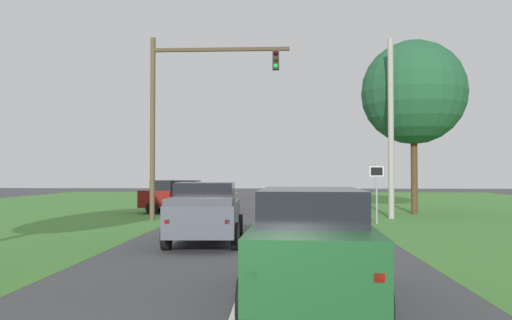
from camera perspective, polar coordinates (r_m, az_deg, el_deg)
name	(u,v)px	position (r m, az deg, el deg)	size (l,w,h in m)	color
ground_plane	(258,245)	(16.33, 0.22, -9.32)	(120.00, 120.00, 0.00)	#424244
red_suv_near	(311,242)	(9.16, 6.08, -8.98)	(2.33, 4.90, 1.95)	#194C23
pickup_truck_lead	(206,212)	(16.61, -5.55, -5.73)	(2.42, 4.98, 1.94)	#4C515B
traffic_light	(185,102)	(25.05, -7.83, 6.34)	(6.66, 0.40, 8.72)	brown
keep_moving_sign	(377,185)	(23.43, 13.12, -2.73)	(0.60, 0.09, 2.66)	gray
oak_tree_right	(414,93)	(29.98, 16.93, 7.10)	(5.70, 5.70, 9.53)	#4C351E
crossing_suv_far	(179,196)	(29.43, -8.49, -3.92)	(4.31, 2.22, 1.84)	maroon
utility_pole_right	(391,128)	(26.48, 14.61, 3.40)	(0.28, 0.28, 8.91)	#9E998E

